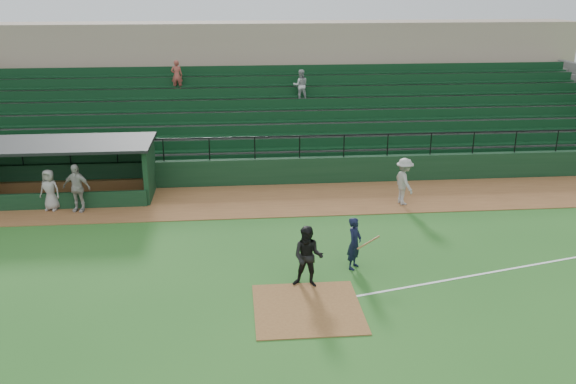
{
  "coord_description": "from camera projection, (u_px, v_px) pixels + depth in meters",
  "views": [
    {
      "loc": [
        -1.92,
        -15.92,
        8.68
      ],
      "look_at": [
        0.0,
        5.0,
        1.4
      ],
      "focal_mm": 37.98,
      "sensor_mm": 36.0,
      "label": 1
    }
  ],
  "objects": [
    {
      "name": "runner",
      "position": [
        404.0,
        181.0,
        24.72
      ],
      "size": [
        0.92,
        1.35,
        1.93
      ],
      "primitive_type": "imported",
      "rotation": [
        0.0,
        0.0,
        1.75
      ],
      "color": "#99958F",
      "rests_on": "warning_track"
    },
    {
      "name": "warning_track",
      "position": [
        281.0,
        200.0,
        25.52
      ],
      "size": [
        40.0,
        4.0,
        0.03
      ],
      "primitive_type": "cube",
      "color": "brown",
      "rests_on": "ground"
    },
    {
      "name": "ground",
      "position": [
        303.0,
        292.0,
        17.99
      ],
      "size": [
        90.0,
        90.0,
        0.0
      ],
      "primitive_type": "plane",
      "color": "#22581C",
      "rests_on": "ground"
    },
    {
      "name": "dugout",
      "position": [
        49.0,
        165.0,
        25.71
      ],
      "size": [
        8.9,
        3.2,
        2.42
      ],
      "color": "black",
      "rests_on": "ground"
    },
    {
      "name": "home_plate_dirt",
      "position": [
        308.0,
        308.0,
        17.05
      ],
      "size": [
        3.0,
        3.0,
        0.03
      ],
      "primitive_type": "cube",
      "color": "brown",
      "rests_on": "ground"
    },
    {
      "name": "batter_at_plate",
      "position": [
        355.0,
        243.0,
        19.23
      ],
      "size": [
        1.14,
        0.75,
        1.71
      ],
      "color": "black",
      "rests_on": "ground"
    },
    {
      "name": "foul_line",
      "position": [
        543.0,
        263.0,
        19.81
      ],
      "size": [
        17.49,
        4.44,
        0.01
      ],
      "primitive_type": "cube",
      "rotation": [
        0.0,
        0.0,
        0.24
      ],
      "color": "white",
      "rests_on": "ground"
    },
    {
      "name": "umpire",
      "position": [
        308.0,
        257.0,
        18.03
      ],
      "size": [
        1.1,
        0.96,
        1.92
      ],
      "primitive_type": "imported",
      "rotation": [
        0.0,
        0.0,
        -0.29
      ],
      "color": "black",
      "rests_on": "ground"
    },
    {
      "name": "stadium_structure",
      "position": [
        268.0,
        107.0,
        32.72
      ],
      "size": [
        38.0,
        13.08,
        6.4
      ],
      "color": "black",
      "rests_on": "ground"
    },
    {
      "name": "dugout_player_a",
      "position": [
        77.0,
        188.0,
        23.95
      ],
      "size": [
        1.21,
        0.74,
        1.93
      ],
      "primitive_type": "imported",
      "rotation": [
        0.0,
        0.0,
        -0.26
      ],
      "color": "#ACA7A0",
      "rests_on": "warning_track"
    },
    {
      "name": "dugout_player_b",
      "position": [
        50.0,
        190.0,
        24.13
      ],
      "size": [
        0.92,
        0.71,
        1.67
      ],
      "primitive_type": "imported",
      "rotation": [
        0.0,
        0.0,
        -0.24
      ],
      "color": "#9E9994",
      "rests_on": "warning_track"
    }
  ]
}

